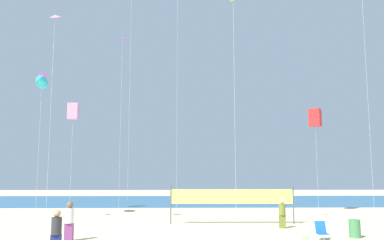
# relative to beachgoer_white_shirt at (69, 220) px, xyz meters

# --- Properties ---
(ocean_band) EXTENTS (120.00, 20.00, 0.01)m
(ocean_band) POSITION_rel_beachgoer_white_shirt_xyz_m (6.02, 28.34, -0.99)
(ocean_band) COLOR #28608C
(ocean_band) RESTS_ON ground
(beachgoer_white_shirt) EXTENTS (0.42, 0.42, 1.86)m
(beachgoer_white_shirt) POSITION_rel_beachgoer_white_shirt_xyz_m (0.00, 0.00, 0.00)
(beachgoer_white_shirt) COLOR #7A3872
(beachgoer_white_shirt) RESTS_ON ground
(beachgoer_charcoal_shirt) EXTENTS (0.41, 0.41, 1.78)m
(beachgoer_charcoal_shirt) POSITION_rel_beachgoer_white_shirt_xyz_m (0.43, -3.42, -0.04)
(beachgoer_charcoal_shirt) COLOR navy
(beachgoer_charcoal_shirt) RESTS_ON ground
(beachgoer_olive_shirt) EXTENTS (0.39, 0.39, 1.70)m
(beachgoer_olive_shirt) POSITION_rel_beachgoer_white_shirt_xyz_m (11.31, 4.21, -0.08)
(beachgoer_olive_shirt) COLOR olive
(beachgoer_olive_shirt) RESTS_ON ground
(folding_beach_chair) EXTENTS (0.52, 0.65, 0.89)m
(folding_beach_chair) POSITION_rel_beachgoer_white_shirt_xyz_m (12.18, -0.01, -0.53)
(folding_beach_chair) COLOR #1959B2
(folding_beach_chair) RESTS_ON ground
(trash_barrel) EXTENTS (0.56, 0.56, 0.89)m
(trash_barrel) POSITION_rel_beachgoer_white_shirt_xyz_m (14.10, 0.68, -0.55)
(trash_barrel) COLOR #3F7F4C
(trash_barrel) RESTS_ON ground
(volleyball_net) EXTENTS (7.91, 0.21, 2.40)m
(volleyball_net) POSITION_rel_beachgoer_white_shirt_xyz_m (8.61, 6.22, 0.64)
(volleyball_net) COLOR #4C4C51
(volleyball_net) RESTS_ON ground
(beach_handbag) EXTENTS (0.35, 0.18, 0.28)m
(beach_handbag) POSITION_rel_beachgoer_white_shirt_xyz_m (11.28, -0.44, -0.85)
(beach_handbag) COLOR #99B28C
(beach_handbag) RESTS_ON ground
(kite_green_diamond) EXTENTS (0.54, 0.54, 20.60)m
(kite_green_diamond) POSITION_rel_beachgoer_white_shirt_xyz_m (4.93, 16.85, 17.70)
(kite_green_diamond) COLOR silver
(kite_green_diamond) RESTS_ON ground
(kite_lime_diamond) EXTENTS (0.67, 0.67, 14.05)m
(kite_lime_diamond) POSITION_rel_beachgoer_white_shirt_xyz_m (8.48, 3.53, 12.43)
(kite_lime_diamond) COLOR silver
(kite_lime_diamond) RESTS_ON ground
(kite_magenta_diamond) EXTENTS (0.63, 0.64, 16.02)m
(kite_magenta_diamond) POSITION_rel_beachgoer_white_shirt_xyz_m (-0.30, 17.21, 14.17)
(kite_magenta_diamond) COLOR silver
(kite_magenta_diamond) RESTS_ON ground
(kite_pink_diamond) EXTENTS (0.76, 0.77, 13.19)m
(kite_pink_diamond) POSITION_rel_beachgoer_white_shirt_xyz_m (-2.64, 4.57, 11.81)
(kite_pink_diamond) COLOR silver
(kite_pink_diamond) RESTS_ON ground
(kite_pink_box) EXTENTS (0.93, 0.93, 9.25)m
(kite_pink_box) POSITION_rel_beachgoer_white_shirt_xyz_m (-4.12, 15.15, 7.57)
(kite_pink_box) COLOR silver
(kite_pink_box) RESTS_ON ground
(kite_cyan_inflatable) EXTENTS (1.29, 2.50, 10.49)m
(kite_cyan_inflatable) POSITION_rel_beachgoer_white_shirt_xyz_m (-4.94, 9.44, 8.85)
(kite_cyan_inflatable) COLOR silver
(kite_cyan_inflatable) RESTS_ON ground
(kite_red_box) EXTENTS (1.23, 1.23, 8.49)m
(kite_red_box) POSITION_rel_beachgoer_white_shirt_xyz_m (16.41, 12.97, 6.78)
(kite_red_box) COLOR silver
(kite_red_box) RESTS_ON ground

